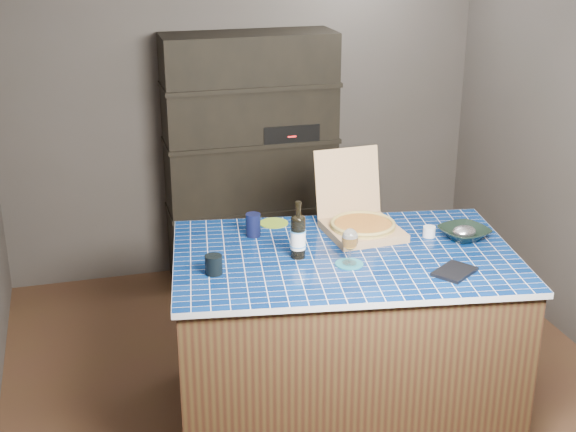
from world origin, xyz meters
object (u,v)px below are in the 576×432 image
object	(u,v)px
kitchen_island	(343,336)
bowl	(464,233)
dvd_case	(455,272)
pizza_box	(361,223)
mead_bottle	(298,236)
wine_glass	(350,240)

from	to	relation	value
kitchen_island	bowl	size ratio (longest dim) A/B	7.54
dvd_case	bowl	world-z (taller)	bowl
pizza_box	dvd_case	size ratio (longest dim) A/B	2.31
mead_bottle	dvd_case	bearing A→B (deg)	-29.44
kitchen_island	pizza_box	bearing A→B (deg)	63.13
kitchen_island	pizza_box	xyz separation A→B (m)	(0.17, 0.24, 0.53)
mead_bottle	wine_glass	size ratio (longest dim) A/B	1.61
pizza_box	mead_bottle	distance (m)	0.48
wine_glass	dvd_case	distance (m)	0.52
wine_glass	bowl	world-z (taller)	wine_glass
kitchen_island	bowl	world-z (taller)	bowl
mead_bottle	pizza_box	bearing A→B (deg)	28.09
pizza_box	mead_bottle	world-z (taller)	pizza_box
pizza_box	bowl	xyz separation A→B (m)	(0.50, -0.22, -0.03)
kitchen_island	dvd_case	size ratio (longest dim) A/B	9.05
dvd_case	pizza_box	bearing A→B (deg)	168.47
wine_glass	bowl	bearing A→B (deg)	12.37
kitchen_island	wine_glass	bearing A→B (deg)	-91.52
kitchen_island	wine_glass	xyz separation A→B (m)	(-0.02, -0.13, 0.61)
kitchen_island	dvd_case	world-z (taller)	dvd_case
kitchen_island	wine_glass	size ratio (longest dim) A/B	10.17
kitchen_island	pizza_box	distance (m)	0.61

